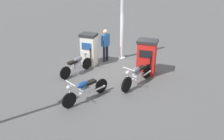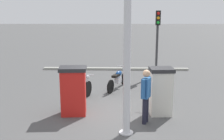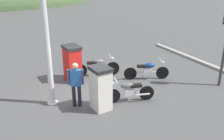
{
  "view_description": "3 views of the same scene",
  "coord_description": "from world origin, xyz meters",
  "views": [
    {
      "loc": [
        8.99,
        3.45,
        4.52
      ],
      "look_at": [
        1.33,
        0.38,
        0.66
      ],
      "focal_mm": 35.98,
      "sensor_mm": 36.0,
      "label": 1
    },
    {
      "loc": [
        -8.69,
        0.11,
        3.4
      ],
      "look_at": [
        1.04,
        0.17,
        1.24
      ],
      "focal_mm": 43.4,
      "sensor_mm": 36.0,
      "label": 2
    },
    {
      "loc": [
        -3.58,
        -8.52,
        4.58
      ],
      "look_at": [
        1.17,
        0.28,
        0.63
      ],
      "focal_mm": 39.92,
      "sensor_mm": 36.0,
      "label": 3
    }
  ],
  "objects": [
    {
      "name": "ground_plane",
      "position": [
        0.0,
        0.0,
        0.0
      ],
      "size": [
        120.0,
        120.0,
        0.0
      ],
      "primitive_type": "plane",
      "color": "#4C4C4C"
    },
    {
      "name": "fuel_pump_near",
      "position": [
        -0.2,
        -1.43,
        0.8
      ],
      "size": [
        0.68,
        0.78,
        1.58
      ],
      "color": "silver",
      "rests_on": "ground"
    },
    {
      "name": "fuel_pump_far",
      "position": [
        -0.2,
        1.43,
        0.82
      ],
      "size": [
        0.7,
        0.9,
        1.61
      ],
      "color": "red",
      "rests_on": "ground"
    },
    {
      "name": "motorcycle_near_pump",
      "position": [
        0.94,
        -1.48,
        0.46
      ],
      "size": [
        1.82,
        0.8,
        0.92
      ],
      "color": "black",
      "rests_on": "ground"
    },
    {
      "name": "motorcycle_far_pump",
      "position": [
        0.97,
        1.35,
        0.46
      ],
      "size": [
        2.1,
        0.86,
        0.96
      ],
      "color": "black",
      "rests_on": "ground"
    },
    {
      "name": "motorcycle_extra",
      "position": [
        2.8,
        -0.08,
        0.46
      ],
      "size": [
        1.9,
        0.99,
        0.93
      ],
      "color": "black",
      "rests_on": "ground"
    },
    {
      "name": "attendant_person",
      "position": [
        -0.89,
        -0.86,
        0.96
      ],
      "size": [
        0.56,
        0.33,
        1.67
      ],
      "color": "#1E1E2D",
      "rests_on": "ground"
    },
    {
      "name": "roadside_traffic_light",
      "position": [
        5.07,
        -2.1,
        2.32
      ],
      "size": [
        0.38,
        0.25,
        3.38
      ],
      "color": "#38383A",
      "rests_on": "ground"
    },
    {
      "name": "canopy_support_pole",
      "position": [
        -1.63,
        -0.24,
        1.84
      ],
      "size": [
        0.4,
        0.4,
        3.83
      ],
      "color": "silver",
      "rests_on": "ground"
    },
    {
      "name": "road_edge_kerb",
      "position": [
        6.65,
        0.0,
        0.06
      ],
      "size": [
        0.43,
        8.37,
        0.12
      ],
      "color": "#9E9E93",
      "rests_on": "ground"
    }
  ]
}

